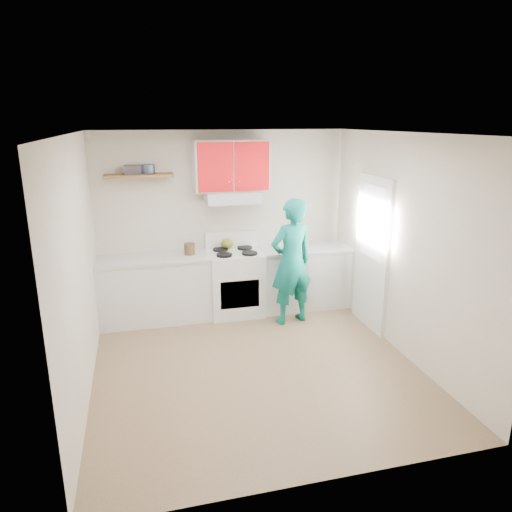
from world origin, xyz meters
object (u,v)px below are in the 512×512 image
object	(u,v)px
tin	(147,169)
person	(291,262)
stove	(235,283)
kettle	(227,243)
crock	(190,250)

from	to	relation	value
tin	person	xyz separation A→B (m)	(1.82, -0.70, -1.23)
tin	stove	bearing A→B (deg)	-9.85
stove	person	world-z (taller)	person
stove	kettle	distance (m)	0.59
kettle	crock	xyz separation A→B (m)	(-0.57, -0.18, -0.01)
stove	crock	xyz separation A→B (m)	(-0.63, 0.05, 0.53)
tin	person	size ratio (longest dim) A/B	0.11
kettle	person	bearing A→B (deg)	-31.99
crock	tin	bearing A→B (deg)	163.38
kettle	person	distance (m)	1.04
tin	crock	xyz separation A→B (m)	(0.50, -0.15, -1.11)
crock	kettle	bearing A→B (deg)	17.06
stove	kettle	size ratio (longest dim) A/B	4.94
tin	crock	distance (m)	1.23
kettle	crock	world-z (taller)	crock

